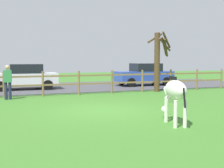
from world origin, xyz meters
name	(u,v)px	position (x,y,z in m)	size (l,w,h in m)	color
ground_plane	(102,110)	(0.00, 0.00, 0.00)	(60.00, 60.00, 0.00)	#3D7528
parking_asphalt	(58,87)	(0.00, 9.30, 0.03)	(28.00, 7.40, 0.05)	#47474C
paddock_fence	(61,82)	(-0.57, 5.00, 0.73)	(20.97, 0.11, 1.29)	olive
bare_tree	(158,59)	(5.15, 4.91, 1.92)	(1.24, 1.40, 3.48)	#513A23
zebra	(175,93)	(1.22, -3.07, 0.93)	(0.73, 1.92, 1.41)	white
parked_car_blue	(144,74)	(6.04, 8.47, 0.84)	(4.00, 1.89, 1.56)	#2D4CAD
parked_car_white	(24,77)	(-2.18, 8.47, 0.84)	(4.00, 1.88, 1.56)	white
visitor_left_of_tree	(8,81)	(-3.24, 4.33, 0.91)	(0.38, 0.26, 1.64)	#232847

